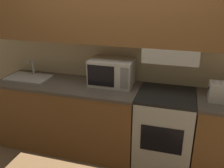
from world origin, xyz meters
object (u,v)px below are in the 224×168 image
Objects in this scene: toaster at (223,92)px; sink_basin at (28,78)px; microwave at (112,72)px; stove_range at (164,129)px.

sink_basin reaches higher than toaster.
microwave is 1.23m from toaster.
sink_basin is (-1.09, -0.11, -0.14)m from microwave.
toaster is 0.50× the size of sink_basin.
toaster is at bearing -0.50° from sink_basin.
toaster is (1.22, -0.13, -0.06)m from microwave.
microwave is 1.85× the size of toaster.
microwave reaches higher than toaster.
stove_range is 3.21× the size of toaster.
sink_basin is at bearing -179.95° from stove_range.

